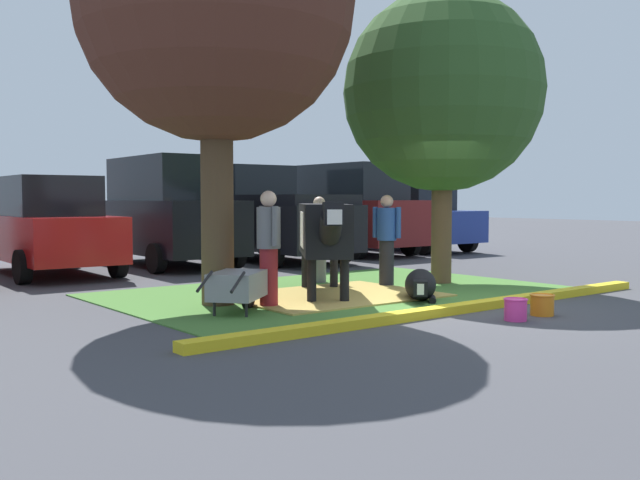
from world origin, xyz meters
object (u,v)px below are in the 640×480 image
object	(u,v)px
shade_tree_right	(443,92)
calf_lying	(421,285)
person_handler	(269,245)
bucket_orange	(542,304)
suv_black	(167,211)
shade_tree_left	(216,3)
person_visitor_near	(387,238)
person_visitor_far	(319,237)
pickup_truck_black	(266,216)
sedan_red	(49,227)
bucket_pink	(516,309)
suv_dark_grey	(349,209)
cow_holstein	(324,230)
sedan_blue	(411,218)
wheelbarrow	(238,286)

from	to	relation	value
shade_tree_right	calf_lying	size ratio (longest dim) A/B	4.56
person_handler	bucket_orange	bearing A→B (deg)	-48.00
calf_lying	suv_black	size ratio (longest dim) A/B	0.25
shade_tree_left	person_visitor_near	xyz separation A→B (m)	(3.44, 0.05, -3.49)
person_visitor_far	pickup_truck_black	world-z (taller)	pickup_truck_black
bucket_orange	suv_black	size ratio (longest dim) A/B	0.07
person_handler	sedan_red	world-z (taller)	sedan_red
person_visitor_near	bucket_pink	size ratio (longest dim) A/B	5.24
suv_dark_grey	sedan_red	bearing A→B (deg)	-178.10
cow_holstein	calf_lying	xyz separation A→B (m)	(0.94, -1.21, -0.83)
bucket_orange	cow_holstein	bearing A→B (deg)	110.19
cow_holstein	pickup_truck_black	size ratio (longest dim) A/B	0.51
cow_holstein	sedan_blue	distance (m)	10.53
pickup_truck_black	wheelbarrow	bearing A→B (deg)	-126.59
person_visitor_near	suv_black	world-z (taller)	suv_black
shade_tree_left	bucket_orange	size ratio (longest dim) A/B	19.15
sedan_red	person_visitor_near	bearing A→B (deg)	-55.72
wheelbarrow	suv_black	xyz separation A→B (m)	(2.42, 7.00, 0.88)
pickup_truck_black	person_visitor_far	bearing A→B (deg)	-112.96
shade_tree_right	calf_lying	bearing A→B (deg)	-145.85
bucket_pink	suv_black	size ratio (longest dim) A/B	0.07
wheelbarrow	sedan_red	bearing A→B (deg)	93.09
sedan_blue	suv_black	bearing A→B (deg)	179.30
shade_tree_left	cow_holstein	bearing A→B (deg)	-8.20
person_visitor_near	bucket_pink	xyz separation A→B (m)	(-1.10, -3.55, -0.73)
bucket_pink	sedan_red	world-z (taller)	sedan_red
shade_tree_right	person_handler	world-z (taller)	shade_tree_right
suv_black	pickup_truck_black	xyz separation A→B (m)	(2.65, -0.18, -0.16)
cow_holstein	shade_tree_right	bearing A→B (deg)	1.30
calf_lying	person_handler	size ratio (longest dim) A/B	0.69
person_handler	sedan_red	bearing A→B (deg)	98.61
wheelbarrow	shade_tree_left	bearing A→B (deg)	77.83
cow_holstein	sedan_red	xyz separation A→B (m)	(-2.33, 6.15, -0.08)
sedan_red	suv_dark_grey	world-z (taller)	suv_dark_grey
person_visitor_far	pickup_truck_black	distance (m)	5.12
bucket_orange	suv_black	bearing A→B (deg)	94.33
shade_tree_left	calf_lying	xyz separation A→B (m)	(2.73, -1.46, -4.12)
person_visitor_near	sedan_red	world-z (taller)	sedan_red
cow_holstein	sedan_blue	bearing A→B (deg)	36.89
sedan_blue	bucket_orange	bearing A→B (deg)	-127.21
shade_tree_right	pickup_truck_black	distance (m)	6.62
cow_holstein	suv_black	distance (m)	6.43
cow_holstein	suv_dark_grey	bearing A→B (deg)	46.79
bucket_pink	shade_tree_left	bearing A→B (deg)	123.83
person_visitor_far	shade_tree_left	bearing A→B (deg)	-156.31
cow_holstein	person_visitor_far	size ratio (longest dim) A/B	1.74
person_visitor_far	sedan_red	distance (m)	5.77
person_handler	person_visitor_near	distance (m)	3.08
shade_tree_left	sedan_blue	size ratio (longest dim) A/B	1.44
pickup_truck_black	suv_dark_grey	distance (m)	2.95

